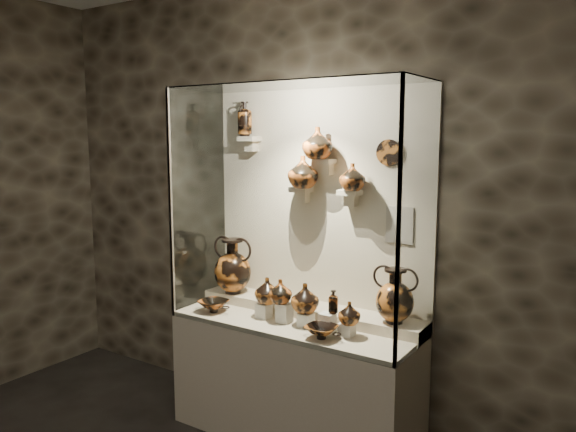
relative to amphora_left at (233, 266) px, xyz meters
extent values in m
cube|color=#2B241B|center=(0.63, 0.20, 0.49)|extent=(5.00, 0.02, 3.20)
cube|color=beige|center=(0.63, -0.12, -0.71)|extent=(1.70, 0.60, 0.80)
cube|color=#BFAF94|center=(0.63, -0.12, -0.29)|extent=(1.68, 0.58, 0.03)
cube|color=#BFAF94|center=(0.63, 0.05, -0.26)|extent=(1.70, 0.25, 0.10)
cube|color=beige|center=(0.63, 0.19, 0.49)|extent=(1.70, 0.03, 1.60)
cube|color=white|center=(0.63, -0.42, 0.49)|extent=(1.70, 0.01, 1.60)
cube|color=white|center=(-0.22, -0.12, 0.49)|extent=(0.01, 0.60, 1.60)
cube|color=white|center=(1.48, -0.12, 0.49)|extent=(0.01, 0.60, 1.60)
cube|color=white|center=(0.63, -0.12, 1.29)|extent=(1.70, 0.60, 0.01)
cube|color=gray|center=(-0.21, -0.41, 0.49)|extent=(0.02, 0.02, 1.60)
cube|color=gray|center=(1.47, -0.41, 0.49)|extent=(0.02, 0.02, 1.60)
cube|color=silver|center=(0.41, -0.17, -0.23)|extent=(0.09, 0.09, 0.10)
cube|color=silver|center=(0.58, -0.17, -0.21)|extent=(0.09, 0.09, 0.13)
cube|color=silver|center=(0.75, -0.17, -0.23)|extent=(0.09, 0.09, 0.09)
cube|color=silver|center=(0.91, -0.17, -0.22)|extent=(0.09, 0.09, 0.12)
cube|color=silver|center=(1.05, -0.17, -0.24)|extent=(0.09, 0.09, 0.08)
cube|color=beige|center=(0.08, 0.12, 0.94)|extent=(0.14, 0.12, 0.04)
cube|color=beige|center=(0.53, 0.12, 0.59)|extent=(0.14, 0.12, 0.04)
cube|color=beige|center=(0.73, 0.12, 0.79)|extent=(0.10, 0.12, 0.04)
cube|color=beige|center=(0.91, 0.12, 0.59)|extent=(0.14, 0.12, 0.04)
imported|color=#A2571F|center=(0.43, -0.16, -0.09)|extent=(0.19, 0.19, 0.18)
imported|color=#97491A|center=(0.56, -0.19, -0.07)|extent=(0.17, 0.17, 0.16)
imported|color=#A2571F|center=(0.73, -0.16, -0.09)|extent=(0.23, 0.23, 0.19)
imported|color=#A2571F|center=(1.07, -0.19, -0.13)|extent=(0.16, 0.16, 0.15)
imported|color=#97491A|center=(0.58, 0.06, 0.72)|extent=(0.25, 0.25, 0.22)
imported|color=#97491A|center=(0.69, 0.06, 0.92)|extent=(0.26, 0.26, 0.21)
imported|color=#97491A|center=(0.94, 0.08, 0.70)|extent=(0.23, 0.23, 0.18)
cylinder|color=#93511D|center=(1.16, 0.16, 0.86)|extent=(0.17, 0.02, 0.17)
cube|color=beige|center=(1.24, 0.17, 0.40)|extent=(0.18, 0.01, 0.24)
camera|label=1|loc=(2.59, -3.21, 0.97)|focal=35.00mm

